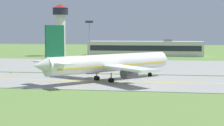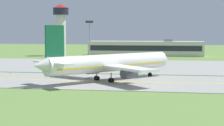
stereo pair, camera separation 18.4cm
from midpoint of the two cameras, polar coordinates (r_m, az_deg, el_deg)
ground_plane at (r=92.62m, az=-4.77°, el=-2.57°), size 500.00×500.00×0.00m
taxiway_strip at (r=92.61m, az=-4.77°, el=-2.54°), size 240.00×28.00×0.10m
apron_pad at (r=132.09m, az=4.03°, el=-0.41°), size 140.00×52.00×0.10m
taxiway_centreline at (r=92.60m, az=-4.77°, el=-2.50°), size 220.00×0.60×0.01m
airplane_lead at (r=91.65m, az=-0.39°, el=-0.03°), size 29.52×32.91×12.70m
service_truck_baggage at (r=128.88m, az=-8.17°, el=0.10°), size 4.87×6.19×2.65m
terminal_building at (r=187.21m, az=4.86°, el=2.08°), size 53.20×10.15×7.97m
control_tower at (r=187.71m, az=-7.26°, el=5.48°), size 7.60×7.60×23.95m
apron_light_mast at (r=123.95m, az=-3.18°, el=3.57°), size 2.40×0.50×14.70m
traffic_cone_mid_edge at (r=111.25m, az=-14.17°, el=-1.34°), size 0.44×0.44×0.60m
traffic_cone_far_edge at (r=78.58m, az=3.97°, el=-3.62°), size 0.44×0.44×0.60m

